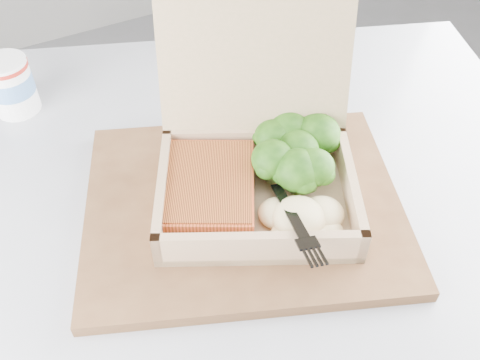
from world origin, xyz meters
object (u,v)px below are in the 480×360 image
serving_tray (243,205)px  paper_cup (10,84)px  cafe_table (234,327)px  takeout_container (256,151)px

serving_tray → paper_cup: size_ratio=4.55×
cafe_table → serving_tray: (0.03, 0.04, 0.20)m
serving_tray → takeout_container: size_ratio=1.22×
cafe_table → takeout_container: 0.28m
takeout_container → serving_tray: bearing=-116.2°
serving_tray → paper_cup: (-0.19, 0.33, 0.04)m
paper_cup → serving_tray: bearing=-59.7°
serving_tray → paper_cup: 0.38m
paper_cup → takeout_container: bearing=-54.5°
takeout_container → paper_cup: 0.38m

